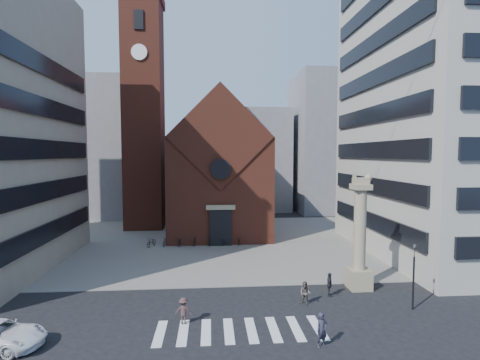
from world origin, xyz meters
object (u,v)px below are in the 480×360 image
at_px(pedestrian_0, 322,330).
at_px(pedestrian_1, 305,293).
at_px(scooter_0, 151,242).
at_px(lion_column, 360,243).
at_px(traffic_light, 414,275).
at_px(pedestrian_2, 329,285).

bearing_deg(pedestrian_0, pedestrian_1, 63.85).
distance_m(pedestrian_0, scooter_0, 25.43).
xyz_separation_m(lion_column, pedestrian_0, (-5.33, -8.16, -2.55)).
relative_size(pedestrian_0, pedestrian_1, 1.16).
bearing_deg(scooter_0, lion_column, -18.11).
distance_m(traffic_light, pedestrian_2, 5.59).
bearing_deg(pedestrian_1, lion_column, 67.46).
bearing_deg(traffic_light, pedestrian_1, 168.78).
height_order(traffic_light, pedestrian_0, traffic_light).
distance_m(lion_column, traffic_light, 4.62).
distance_m(pedestrian_0, pedestrian_2, 7.32).
bearing_deg(scooter_0, pedestrian_0, -40.54).
xyz_separation_m(traffic_light, pedestrian_0, (-7.32, -4.16, -1.38)).
relative_size(pedestrian_1, pedestrian_2, 0.92).
distance_m(lion_column, scooter_0, 22.73).
bearing_deg(pedestrian_0, scooter_0, 98.15).
height_order(traffic_light, pedestrian_1, traffic_light).
relative_size(traffic_light, pedestrian_0, 2.37).
relative_size(pedestrian_2, scooter_0, 0.92).
distance_m(lion_column, pedestrian_0, 10.08).
relative_size(lion_column, pedestrian_1, 5.53).
height_order(pedestrian_0, pedestrian_2, pedestrian_0).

